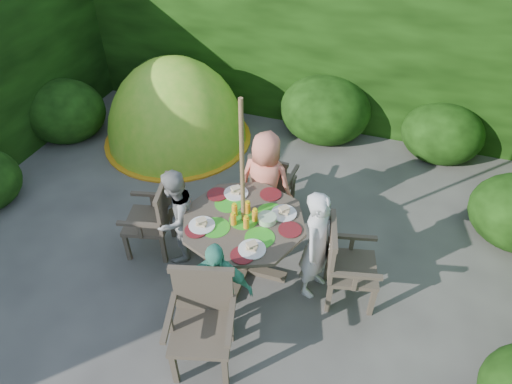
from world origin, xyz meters
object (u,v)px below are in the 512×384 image
(garden_chair_left, at_px, (154,217))
(child_right, at_px, (318,245))
(dome_tent, at_px, (178,139))
(parasol_pole, at_px, (243,197))
(child_front, at_px, (216,290))
(child_back, at_px, (266,183))
(garden_chair_front, at_px, (202,319))
(patio_table, at_px, (244,228))
(garden_chair_right, at_px, (345,263))
(child_left, at_px, (176,217))
(garden_chair_back, at_px, (272,181))

(garden_chair_left, bearing_deg, child_right, 77.08)
(dome_tent, bearing_deg, parasol_pole, -33.01)
(parasol_pole, bearing_deg, child_right, 1.29)
(child_right, height_order, child_front, child_right)
(child_right, xyz_separation_m, child_back, (-0.82, 0.78, 0.01))
(child_back, distance_m, child_front, 1.60)
(garden_chair_front, relative_size, dome_tent, 0.37)
(patio_table, xyz_separation_m, garden_chair_right, (1.09, 0.01, -0.15))
(child_front, bearing_deg, garden_chair_left, 130.41)
(dome_tent, bearing_deg, child_front, -41.22)
(garden_chair_left, xyz_separation_m, child_left, (0.30, -0.01, 0.10))
(child_back, relative_size, child_front, 1.13)
(child_left, height_order, child_back, child_back)
(garden_chair_back, distance_m, child_front, 1.91)
(parasol_pole, bearing_deg, garden_chair_back, 91.64)
(parasol_pole, xyz_separation_m, child_back, (-0.02, 0.80, -0.43))
(child_left, bearing_deg, child_right, 96.39)
(parasol_pole, distance_m, child_back, 0.91)
(garden_chair_right, distance_m, child_right, 0.33)
(patio_table, distance_m, garden_chair_left, 1.12)
(child_left, xyz_separation_m, dome_tent, (-1.16, 2.24, -0.60))
(garden_chair_back, distance_m, child_back, 0.37)
(child_back, xyz_separation_m, child_front, (0.04, -1.60, -0.08))
(parasol_pole, bearing_deg, dome_tent, 131.47)
(garden_chair_right, xyz_separation_m, garden_chair_front, (-1.09, -1.10, 0.02))
(parasol_pole, distance_m, garden_chair_front, 1.23)
(patio_table, bearing_deg, child_back, 91.62)
(garden_chair_left, distance_m, child_front, 1.37)
(patio_table, relative_size, dome_tent, 0.51)
(garden_chair_front, xyz_separation_m, child_right, (0.80, 1.11, 0.13))
(child_right, relative_size, dome_tent, 0.49)
(parasol_pole, xyz_separation_m, garden_chair_back, (-0.03, 1.10, -0.64))
(child_back, relative_size, dome_tent, 0.50)
(garden_chair_front, distance_m, dome_tent, 3.89)
(garden_chair_right, relative_size, child_front, 0.80)
(parasol_pole, distance_m, garden_chair_right, 1.25)
(patio_table, distance_m, garden_chair_back, 1.12)
(garden_chair_right, relative_size, child_back, 0.71)
(patio_table, bearing_deg, child_left, -178.64)
(parasol_pole, relative_size, garden_chair_right, 2.30)
(child_right, height_order, child_back, child_back)
(garden_chair_left, bearing_deg, dome_tent, -172.48)
(parasol_pole, height_order, garden_chair_left, parasol_pole)
(child_back, bearing_deg, child_front, 94.92)
(garden_chair_front, bearing_deg, child_back, 74.80)
(garden_chair_front, xyz_separation_m, child_front, (0.02, 0.30, 0.06))
(child_right, xyz_separation_m, child_front, (-0.78, -0.82, -0.06))
(garden_chair_left, bearing_deg, garden_chair_right, 76.69)
(parasol_pole, bearing_deg, child_left, -178.71)
(child_right, bearing_deg, child_front, 151.15)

